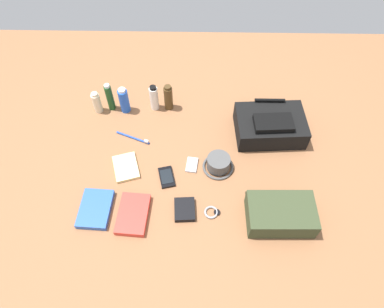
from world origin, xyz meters
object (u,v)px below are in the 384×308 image
at_px(backpack, 270,125).
at_px(media_player, 191,165).
at_px(toiletry_pouch, 280,213).
at_px(cell_phone, 167,177).
at_px(shampoo_bottle, 110,97).
at_px(wallet, 185,209).
at_px(wristwatch, 212,212).
at_px(notepad, 126,167).
at_px(travel_guidebook, 133,214).
at_px(toothpaste_tube, 154,98).
at_px(paperback_novel, 96,209).
at_px(bucket_hat, 218,164).
at_px(toothbrush, 135,138).
at_px(deodorant_spray, 124,100).
at_px(cologne_bottle, 168,98).
at_px(lotion_bottle, 97,103).

relative_size(backpack, media_player, 3.95).
bearing_deg(toiletry_pouch, cell_phone, 158.44).
xyz_separation_m(shampoo_bottle, wallet, (0.41, -0.61, -0.07)).
height_order(wristwatch, notepad, notepad).
xyz_separation_m(travel_guidebook, wallet, (0.23, 0.03, -0.00)).
relative_size(toothpaste_tube, notepad, 1.03).
bearing_deg(paperback_novel, toothpaste_tube, 70.94).
distance_m(toothpaste_tube, travel_guidebook, 0.65).
distance_m(bucket_hat, toothbrush, 0.45).
xyz_separation_m(backpack, wallet, (-0.42, -0.45, -0.05)).
bearing_deg(deodorant_spray, toothbrush, -70.70).
height_order(shampoo_bottle, toothbrush, shampoo_bottle).
xyz_separation_m(toiletry_pouch, deodorant_spray, (-0.75, 0.62, 0.03)).
distance_m(toiletry_pouch, travel_guidebook, 0.64).
xyz_separation_m(toiletry_pouch, toothpaste_tube, (-0.59, 0.65, 0.03)).
height_order(toothpaste_tube, notepad, toothpaste_tube).
bearing_deg(paperback_novel, toothbrush, 72.45).
bearing_deg(toothbrush, notepad, -97.01).
relative_size(deodorant_spray, wristwatch, 2.18).
bearing_deg(toothbrush, wallet, -56.18).
bearing_deg(toothpaste_tube, toothbrush, -111.79).
bearing_deg(cell_phone, toothbrush, 127.66).
bearing_deg(cologne_bottle, toothbrush, -126.26).
relative_size(toiletry_pouch, lotion_bottle, 2.22).
height_order(backpack, toiletry_pouch, backpack).
bearing_deg(notepad, toothbrush, 66.10).
height_order(cologne_bottle, wallet, cologne_bottle).
distance_m(backpack, toothpaste_tube, 0.62).
height_order(deodorant_spray, toothbrush, deodorant_spray).
distance_m(bucket_hat, travel_guidebook, 0.46).
xyz_separation_m(media_player, wallet, (-0.02, -0.24, 0.01)).
distance_m(shampoo_bottle, cell_phone, 0.55).
bearing_deg(wristwatch, toothpaste_tube, 115.63).
bearing_deg(toiletry_pouch, cologne_bottle, 128.44).
xyz_separation_m(backpack, wristwatch, (-0.30, -0.46, -0.05)).
height_order(travel_guidebook, wallet, travel_guidebook).
xyz_separation_m(paperback_novel, toothbrush, (0.13, 0.40, -0.01)).
distance_m(bucket_hat, lotion_bottle, 0.73).
height_order(travel_guidebook, notepad, travel_guidebook).
xyz_separation_m(toothpaste_tube, cologne_bottle, (0.08, 0.00, 0.00)).
xyz_separation_m(lotion_bottle, travel_guidebook, (0.26, -0.62, -0.05)).
bearing_deg(toiletry_pouch, wristwatch, 176.01).
bearing_deg(lotion_bottle, toiletry_pouch, -34.70).
distance_m(lotion_bottle, shampoo_bottle, 0.07).
relative_size(toiletry_pouch, media_player, 3.21).
bearing_deg(deodorant_spray, toothpaste_tube, 7.76).
height_order(shampoo_bottle, cell_phone, shampoo_bottle).
relative_size(toiletry_pouch, wristwatch, 4.05).
relative_size(backpack, toiletry_pouch, 1.23).
relative_size(backpack, lotion_bottle, 2.74).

